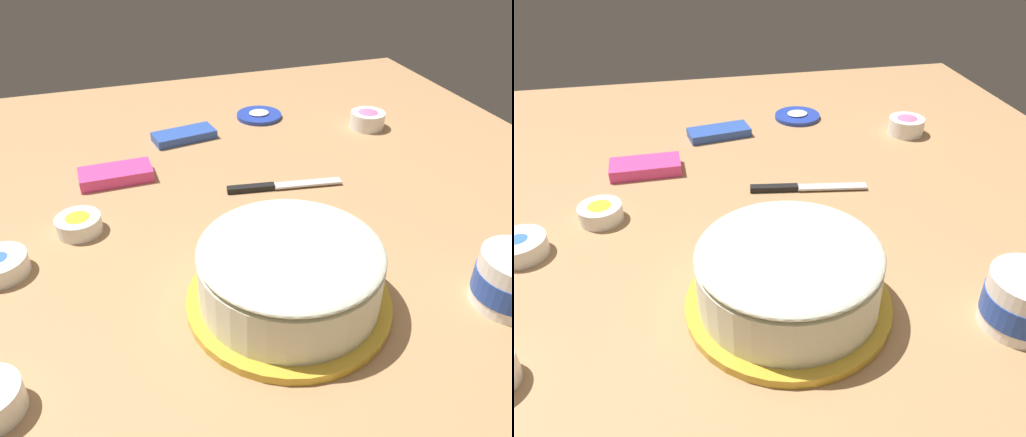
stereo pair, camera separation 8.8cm
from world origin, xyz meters
The scene contains 10 objects.
ground_plane centered at (0.00, 0.00, 0.00)m, with size 1.54×1.54×0.00m, color tan.
frosted_cake centered at (0.01, 0.28, 0.05)m, with size 0.30×0.30×0.12m.
frosting_tub centered at (-0.29, 0.38, 0.04)m, with size 0.11×0.11×0.08m.
frosting_tub_lid centered at (-0.17, -0.41, 0.01)m, with size 0.12×0.12×0.02m.
spreading_knife centered at (-0.08, -0.04, 0.01)m, with size 0.24×0.05×0.01m.
sprinkle_bowl_pink centered at (-0.41, -0.26, 0.02)m, with size 0.09×0.09×0.04m.
sprinkle_bowl_blue centered at (0.42, 0.07, 0.02)m, with size 0.09×0.09×0.03m.
sprinkle_bowl_yellow centered at (0.30, -0.01, 0.02)m, with size 0.08×0.08×0.03m.
candy_box_lower centered at (0.22, -0.18, 0.01)m, with size 0.15×0.07×0.03m, color #E53D8E.
candy_box_upper centered at (0.04, -0.33, 0.01)m, with size 0.15×0.06×0.02m, color #2D51B2.
Camera 2 is at (0.15, 0.81, 0.53)m, focal length 35.78 mm.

